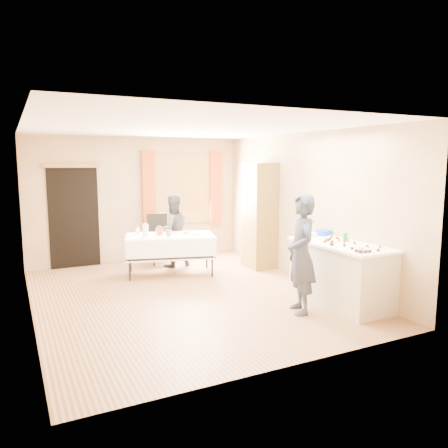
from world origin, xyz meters
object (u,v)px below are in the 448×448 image
counter (340,274)px  party_table (170,251)px  cabinet (260,216)px  chair (160,248)px  girl (301,254)px  woman (173,231)px

counter → party_table: (-1.69, 2.73, -0.01)m
cabinet → counter: size_ratio=1.27×
cabinet → chair: size_ratio=2.01×
cabinet → girl: bearing=-108.7°
woman → chair: bearing=-69.2°
party_table → woman: woman is taller
girl → cabinet: bearing=178.9°
counter → party_table: bearing=121.7°
cabinet → girl: (-0.86, -2.54, -0.20)m
counter → woman: woman is taller
counter → woman: 3.62m
girl → woman: 3.43m
party_table → girl: bearing=-55.9°
chair → cabinet: bearing=-33.1°
chair → woman: size_ratio=0.71×
woman → girl: bearing=100.7°
party_table → chair: (0.11, 0.97, -0.14)m
cabinet → girl: cabinet is taller
counter → party_table: 3.21m
cabinet → counter: 2.56m
counter → chair: 4.02m
party_table → woman: 0.70m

